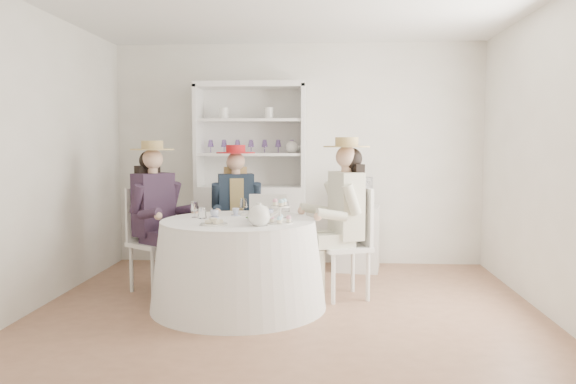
{
  "coord_description": "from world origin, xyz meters",
  "views": [
    {
      "loc": [
        0.32,
        -4.93,
        1.49
      ],
      "look_at": [
        0.0,
        0.1,
        1.05
      ],
      "focal_mm": 35.0,
      "sensor_mm": 36.0,
      "label": 1
    }
  ],
  "objects": [
    {
      "name": "tea_table",
      "position": [
        -0.45,
        0.05,
        0.4
      ],
      "size": [
        1.59,
        1.59,
        0.8
      ],
      "rotation": [
        0.0,
        0.0,
        -0.19
      ],
      "color": "white",
      "rests_on": "ground"
    },
    {
      "name": "cupcake_stand",
      "position": [
        -0.05,
        -0.15,
        0.88
      ],
      "size": [
        0.22,
        0.22,
        0.21
      ],
      "rotation": [
        0.0,
        0.0,
        0.21
      ],
      "color": "white",
      "rests_on": "tea_table"
    },
    {
      "name": "wall_back",
      "position": [
        0.0,
        2.0,
        1.35
      ],
      "size": [
        4.5,
        0.0,
        4.5
      ],
      "primitive_type": "plane",
      "rotation": [
        1.57,
        0.0,
        0.0
      ],
      "color": "silver",
      "rests_on": "ground"
    },
    {
      "name": "hatbox",
      "position": [
        0.73,
        1.64,
        0.93
      ],
      "size": [
        0.4,
        0.4,
        0.34
      ],
      "primitive_type": "cylinder",
      "rotation": [
        0.0,
        0.0,
        0.21
      ],
      "color": "black",
      "rests_on": "side_table"
    },
    {
      "name": "guest_left",
      "position": [
        -1.35,
        0.52,
        0.85
      ],
      "size": [
        0.65,
        0.62,
        1.51
      ],
      "rotation": [
        0.0,
        0.0,
        0.95
      ],
      "color": "silver",
      "rests_on": "ground"
    },
    {
      "name": "teacup_a",
      "position": [
        -0.69,
        0.18,
        0.83
      ],
      "size": [
        0.1,
        0.1,
        0.06
      ],
      "primitive_type": "imported",
      "rotation": [
        0.0,
        0.0,
        -0.33
      ],
      "color": "white",
      "rests_on": "tea_table"
    },
    {
      "name": "wall_right",
      "position": [
        2.25,
        0.0,
        1.35
      ],
      "size": [
        0.0,
        4.5,
        4.5
      ],
      "primitive_type": "plane",
      "rotation": [
        1.57,
        0.0,
        -1.57
      ],
      "color": "silver",
      "rests_on": "ground"
    },
    {
      "name": "wall_left",
      "position": [
        -2.25,
        0.0,
        1.35
      ],
      "size": [
        0.0,
        4.5,
        4.5
      ],
      "primitive_type": "plane",
      "rotation": [
        1.57,
        0.0,
        1.57
      ],
      "color": "silver",
      "rests_on": "ground"
    },
    {
      "name": "sandwich_plate",
      "position": [
        -0.61,
        -0.26,
        0.81
      ],
      "size": [
        0.23,
        0.23,
        0.05
      ],
      "rotation": [
        0.0,
        0.0,
        0.25
      ],
      "color": "white",
      "rests_on": "tea_table"
    },
    {
      "name": "teacup_b",
      "position": [
        -0.51,
        0.34,
        0.83
      ],
      "size": [
        0.09,
        0.09,
        0.06
      ],
      "primitive_type": "imported",
      "rotation": [
        0.0,
        0.0,
        -0.36
      ],
      "color": "white",
      "rests_on": "tea_table"
    },
    {
      "name": "ceiling",
      "position": [
        0.0,
        0.0,
        2.7
      ],
      "size": [
        4.5,
        4.5,
        0.0
      ],
      "primitive_type": "plane",
      "rotation": [
        3.14,
        0.0,
        0.0
      ],
      "color": "white",
      "rests_on": "wall_back"
    },
    {
      "name": "guest_right",
      "position": [
        0.51,
        0.4,
        0.87
      ],
      "size": [
        0.64,
        0.58,
        1.55
      ],
      "rotation": [
        0.0,
        0.0,
        -1.21
      ],
      "color": "silver",
      "rests_on": "ground"
    },
    {
      "name": "hutch",
      "position": [
        -0.55,
        1.77,
        0.78
      ],
      "size": [
        1.47,
        0.91,
        2.2
      ],
      "rotation": [
        0.0,
        0.0,
        -0.35
      ],
      "color": "silver",
      "rests_on": "ground"
    },
    {
      "name": "flower_bowl",
      "position": [
        -0.25,
        0.02,
        0.83
      ],
      "size": [
        0.22,
        0.22,
        0.05
      ],
      "primitive_type": "imported",
      "rotation": [
        0.0,
        0.0,
        0.02
      ],
      "color": "white",
      "rests_on": "tea_table"
    },
    {
      "name": "stemware_set",
      "position": [
        -0.45,
        0.05,
        0.87
      ],
      "size": [
        0.92,
        0.89,
        0.15
      ],
      "color": "white",
      "rests_on": "tea_table"
    },
    {
      "name": "spare_chair",
      "position": [
        -0.24,
        0.79,
        0.52
      ],
      "size": [
        0.41,
        0.41,
        0.98
      ],
      "rotation": [
        0.0,
        0.0,
        3.15
      ],
      "color": "silver",
      "rests_on": "ground"
    },
    {
      "name": "wall_front",
      "position": [
        0.0,
        -2.0,
        1.35
      ],
      "size": [
        4.5,
        0.0,
        4.5
      ],
      "primitive_type": "plane",
      "rotation": [
        -1.57,
        0.0,
        0.0
      ],
      "color": "silver",
      "rests_on": "ground"
    },
    {
      "name": "guest_mid",
      "position": [
        -0.62,
        1.06,
        0.83
      ],
      "size": [
        0.55,
        0.59,
        1.47
      ],
      "rotation": [
        0.0,
        0.0,
        0.24
      ],
      "color": "silver",
      "rests_on": "ground"
    },
    {
      "name": "flower_arrangement",
      "position": [
        -0.24,
        -0.06,
        0.88
      ],
      "size": [
        0.18,
        0.18,
        0.07
      ],
      "rotation": [
        0.0,
        0.0,
        -0.13
      ],
      "color": "pink",
      "rests_on": "tea_table"
    },
    {
      "name": "ground",
      "position": [
        0.0,
        0.0,
        0.0
      ],
      "size": [
        4.5,
        4.5,
        0.0
      ],
      "primitive_type": "plane",
      "color": "brown",
      "rests_on": "ground"
    },
    {
      "name": "side_table",
      "position": [
        0.73,
        1.64,
        0.38
      ],
      "size": [
        0.55,
        0.55,
        0.76
      ],
      "primitive_type": "cube",
      "rotation": [
        0.0,
        0.0,
        -0.14
      ],
      "color": "silver",
      "rests_on": "ground"
    },
    {
      "name": "table_teapot",
      "position": [
        -0.22,
        -0.3,
        0.89
      ],
      "size": [
        0.27,
        0.19,
        0.2
      ],
      "rotation": [
        0.0,
        0.0,
        0.34
      ],
      "color": "white",
      "rests_on": "tea_table"
    },
    {
      "name": "teacup_c",
      "position": [
        -0.18,
        0.18,
        0.84
      ],
      "size": [
        0.12,
        0.12,
        0.08
      ],
      "primitive_type": "imported",
      "rotation": [
        0.0,
        0.0,
        0.28
      ],
      "color": "white",
      "rests_on": "tea_table"
    }
  ]
}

